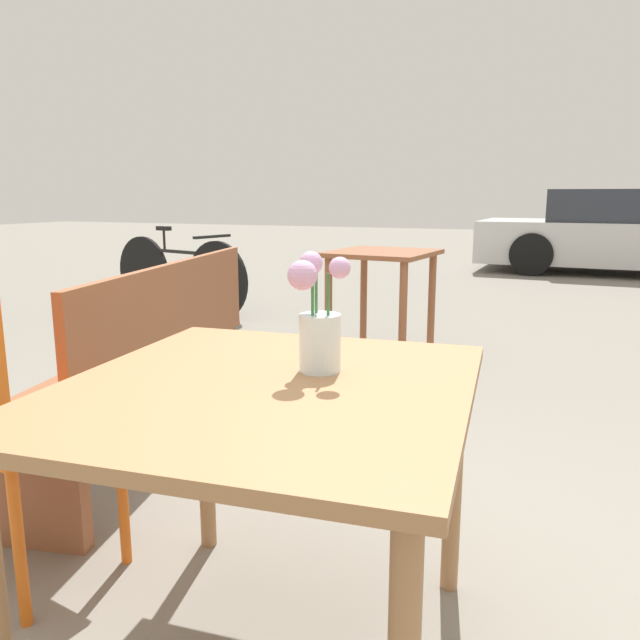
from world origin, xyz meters
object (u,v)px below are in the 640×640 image
Objects in this scene: bench_near at (157,354)px; table_back at (382,273)px; bicycle at (179,274)px; parked_car at (636,234)px; cafe_chair at (2,416)px; table_front at (267,420)px; flower_vase at (318,328)px.

bench_near is 2.17× the size of table_back.
table_back is 2.54m from bicycle.
bench_near is 8.29m from parked_car.
cafe_chair is at bearing -61.57° from bicycle.
cafe_chair is 1.18× the size of table_back.
cafe_chair reaches higher than table_back.
table_front is 4.79m from bicycle.
flower_vase is 0.17× the size of bench_near.
table_front is at bearing -42.83° from bench_near.
parked_car is (2.24, 8.86, 0.06)m from cafe_chair.
bench_near is at bearing 137.17° from table_front.
table_back is (-0.56, 2.81, -0.02)m from table_front.
bicycle is at bearing -130.58° from parked_car.
cafe_chair is at bearing -79.23° from bench_near.
flower_vase is 4.75m from bicycle.
cafe_chair is 4.35m from bicycle.
table_back is at bearing 101.35° from table_front.
parked_car is at bearing 75.79° from cafe_chair.
bicycle is (-1.89, 2.89, -0.09)m from bench_near.
table_front is at bearing -99.16° from parked_car.
bicycle is at bearing 128.75° from flower_vase.
flower_vase is 2.76m from table_back.
bicycle is at bearing 156.59° from table_back.
parked_car is at bearing 71.77° from table_back.
table_back is 0.17× the size of parked_car.
table_front is 0.64× the size of bench_near.
bench_near is at bearing 143.35° from flower_vase.
cafe_chair is 2.83m from table_back.
table_back is at bearing 103.33° from flower_vase.
bicycle reaches higher than table_back.
parked_car is at bearing 81.17° from flower_vase.
flower_vase reaches higher than table_front.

